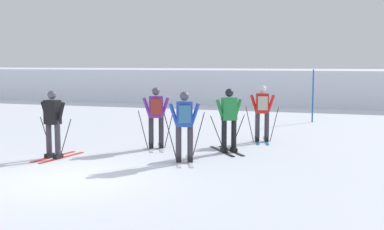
{
  "coord_description": "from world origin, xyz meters",
  "views": [
    {
      "loc": [
        5.54,
        -8.68,
        2.41
      ],
      "look_at": [
        1.25,
        4.58,
        0.9
      ],
      "focal_mm": 45.95,
      "sensor_mm": 36.0,
      "label": 1
    }
  ],
  "objects_px": {
    "skier_green": "(229,118)",
    "trail_marker_pole": "(313,96)",
    "skier_black": "(53,122)",
    "skier_red": "(262,110)",
    "skier_purple": "(156,115)",
    "skier_blue": "(184,123)"
  },
  "relations": [
    {
      "from": "skier_green",
      "to": "skier_blue",
      "type": "bearing_deg",
      "value": -113.06
    },
    {
      "from": "skier_blue",
      "to": "skier_black",
      "type": "relative_size",
      "value": 1.0
    },
    {
      "from": "skier_black",
      "to": "skier_red",
      "type": "distance_m",
      "value": 6.15
    },
    {
      "from": "skier_green",
      "to": "skier_purple",
      "type": "relative_size",
      "value": 1.0
    },
    {
      "from": "skier_black",
      "to": "skier_blue",
      "type": "bearing_deg",
      "value": 9.33
    },
    {
      "from": "skier_purple",
      "to": "skier_blue",
      "type": "distance_m",
      "value": 2.08
    },
    {
      "from": "skier_red",
      "to": "skier_purple",
      "type": "bearing_deg",
      "value": -141.43
    },
    {
      "from": "skier_blue",
      "to": "trail_marker_pole",
      "type": "relative_size",
      "value": 0.81
    },
    {
      "from": "skier_black",
      "to": "skier_red",
      "type": "height_order",
      "value": "same"
    },
    {
      "from": "skier_red",
      "to": "trail_marker_pole",
      "type": "xyz_separation_m",
      "value": [
        1.08,
        5.5,
        0.1
      ]
    },
    {
      "from": "trail_marker_pole",
      "to": "skier_red",
      "type": "bearing_deg",
      "value": -101.14
    },
    {
      "from": "skier_blue",
      "to": "skier_black",
      "type": "distance_m",
      "value": 3.32
    },
    {
      "from": "skier_green",
      "to": "skier_purple",
      "type": "bearing_deg",
      "value": -178.17
    },
    {
      "from": "skier_blue",
      "to": "skier_red",
      "type": "relative_size",
      "value": 1.0
    },
    {
      "from": "skier_green",
      "to": "skier_blue",
      "type": "height_order",
      "value": "same"
    },
    {
      "from": "skier_purple",
      "to": "skier_red",
      "type": "xyz_separation_m",
      "value": [
        2.6,
        2.08,
        -0.0
      ]
    },
    {
      "from": "skier_red",
      "to": "trail_marker_pole",
      "type": "height_order",
      "value": "trail_marker_pole"
    },
    {
      "from": "skier_green",
      "to": "trail_marker_pole",
      "type": "bearing_deg",
      "value": 77.78
    },
    {
      "from": "skier_green",
      "to": "skier_black",
      "type": "relative_size",
      "value": 1.0
    },
    {
      "from": "skier_green",
      "to": "skier_black",
      "type": "xyz_separation_m",
      "value": [
        -3.97,
        -2.17,
        0.0
      ]
    },
    {
      "from": "skier_green",
      "to": "skier_red",
      "type": "xyz_separation_m",
      "value": [
        0.54,
        2.01,
        0.04
      ]
    },
    {
      "from": "skier_green",
      "to": "skier_black",
      "type": "bearing_deg",
      "value": -151.31
    }
  ]
}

